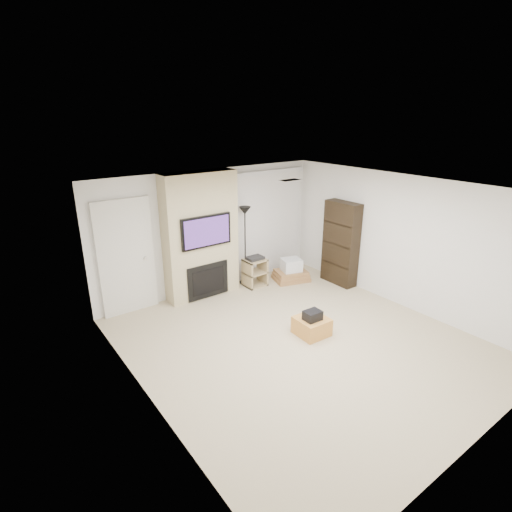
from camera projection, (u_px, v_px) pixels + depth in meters
floor at (300, 342)px, 6.52m from camera, size 5.00×5.50×0.00m
ceiling at (306, 190)px, 5.67m from camera, size 5.00×5.50×0.00m
wall_back at (211, 231)px, 8.17m from camera, size 5.00×0.00×2.50m
wall_front at (489, 354)px, 4.01m from camera, size 5.00×0.00×2.50m
wall_left at (146, 319)px, 4.69m from camera, size 0.00×5.50×2.50m
wall_right at (401, 242)px, 7.49m from camera, size 0.00×5.50×2.50m
hvac_vent at (290, 180)px, 6.50m from camera, size 0.35×0.18×0.01m
ottoman at (312, 326)px, 6.71m from camera, size 0.52×0.52×0.30m
black_bag at (313, 315)px, 6.58m from camera, size 0.29×0.23×0.16m
fireplace_wall at (201, 237)px, 7.82m from camera, size 1.50×0.47×2.50m
entry_door at (126, 258)px, 7.20m from camera, size 1.02×0.11×2.14m
vertical_blinds at (266, 220)px, 8.91m from camera, size 1.98×0.10×2.37m
floor_lamp at (245, 224)px, 8.33m from camera, size 0.25×0.25×1.71m
av_stand at (255, 270)px, 8.54m from camera, size 0.45×0.38×0.66m
box_stack at (291, 272)px, 8.87m from camera, size 0.87×0.75×0.50m
bookshelf at (341, 243)px, 8.51m from camera, size 0.30×0.80×1.80m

